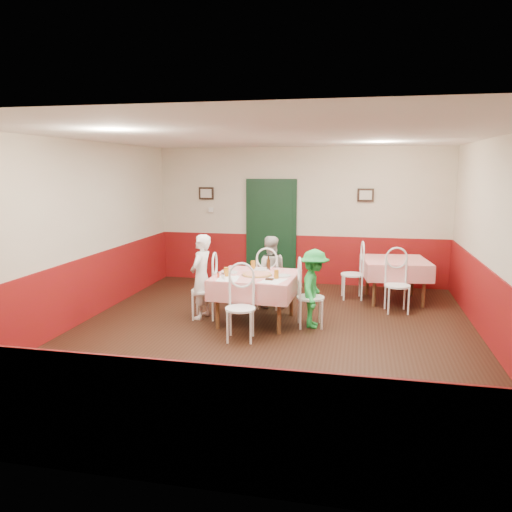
% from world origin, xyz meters
% --- Properties ---
extents(floor, '(7.00, 7.00, 0.00)m').
position_xyz_m(floor, '(0.00, 0.00, 0.00)').
color(floor, black).
rests_on(floor, ground).
extents(ceiling, '(7.00, 7.00, 0.00)m').
position_xyz_m(ceiling, '(0.00, 0.00, 2.80)').
color(ceiling, white).
rests_on(ceiling, back_wall).
extents(back_wall, '(6.00, 0.10, 2.80)m').
position_xyz_m(back_wall, '(0.00, 3.50, 1.40)').
color(back_wall, beige).
rests_on(back_wall, ground).
extents(front_wall, '(6.00, 0.10, 2.80)m').
position_xyz_m(front_wall, '(0.00, -3.50, 1.40)').
color(front_wall, beige).
rests_on(front_wall, ground).
extents(left_wall, '(0.10, 7.00, 2.80)m').
position_xyz_m(left_wall, '(-3.00, 0.00, 1.40)').
color(left_wall, beige).
rests_on(left_wall, ground).
extents(right_wall, '(0.10, 7.00, 2.80)m').
position_xyz_m(right_wall, '(3.00, 0.00, 1.40)').
color(right_wall, beige).
rests_on(right_wall, ground).
extents(wainscot_back, '(6.00, 0.03, 1.00)m').
position_xyz_m(wainscot_back, '(0.00, 3.48, 0.50)').
color(wainscot_back, maroon).
rests_on(wainscot_back, ground).
extents(wainscot_front, '(6.00, 0.03, 1.00)m').
position_xyz_m(wainscot_front, '(0.00, -3.48, 0.50)').
color(wainscot_front, maroon).
rests_on(wainscot_front, ground).
extents(wainscot_left, '(0.03, 7.00, 1.00)m').
position_xyz_m(wainscot_left, '(-2.98, 0.00, 0.50)').
color(wainscot_left, maroon).
rests_on(wainscot_left, ground).
extents(wainscot_right, '(0.03, 7.00, 1.00)m').
position_xyz_m(wainscot_right, '(2.98, 0.00, 0.50)').
color(wainscot_right, maroon).
rests_on(wainscot_right, ground).
extents(door, '(0.96, 0.06, 2.10)m').
position_xyz_m(door, '(-0.60, 3.45, 1.05)').
color(door, black).
rests_on(door, ground).
extents(picture_left, '(0.32, 0.03, 0.26)m').
position_xyz_m(picture_left, '(-2.00, 3.45, 1.85)').
color(picture_left, black).
rests_on(picture_left, back_wall).
extents(picture_right, '(0.32, 0.03, 0.26)m').
position_xyz_m(picture_right, '(1.30, 3.45, 1.85)').
color(picture_right, black).
rests_on(picture_right, back_wall).
extents(thermostat, '(0.10, 0.03, 0.10)m').
position_xyz_m(thermostat, '(-1.90, 3.45, 1.50)').
color(thermostat, white).
rests_on(thermostat, back_wall).
extents(main_table, '(1.28, 1.28, 0.77)m').
position_xyz_m(main_table, '(-0.33, 0.63, 0.38)').
color(main_table, red).
rests_on(main_table, ground).
extents(second_table, '(1.26, 1.26, 0.77)m').
position_xyz_m(second_table, '(1.86, 2.41, 0.38)').
color(second_table, red).
rests_on(second_table, ground).
extents(chair_left, '(0.46, 0.46, 0.90)m').
position_xyz_m(chair_left, '(-1.18, 0.67, 0.45)').
color(chair_left, white).
rests_on(chair_left, ground).
extents(chair_right, '(0.50, 0.50, 0.90)m').
position_xyz_m(chair_right, '(0.52, 0.58, 0.45)').
color(chair_right, white).
rests_on(chair_right, ground).
extents(chair_far, '(0.42, 0.42, 0.90)m').
position_xyz_m(chair_far, '(-0.28, 1.48, 0.45)').
color(chair_far, white).
rests_on(chair_far, ground).
extents(chair_near, '(0.47, 0.47, 0.90)m').
position_xyz_m(chair_near, '(-0.37, -0.22, 0.45)').
color(chair_near, white).
rests_on(chair_near, ground).
extents(chair_second_a, '(0.47, 0.47, 0.90)m').
position_xyz_m(chair_second_a, '(1.11, 2.41, 0.45)').
color(chair_second_a, white).
rests_on(chair_second_a, ground).
extents(chair_second_b, '(0.47, 0.47, 0.90)m').
position_xyz_m(chair_second_b, '(1.86, 1.66, 0.45)').
color(chair_second_b, white).
rests_on(chair_second_b, ground).
extents(pizza, '(0.47, 0.47, 0.03)m').
position_xyz_m(pizza, '(-0.30, 0.57, 0.77)').
color(pizza, '#B74723').
rests_on(pizza, main_table).
extents(plate_left, '(0.26, 0.26, 0.01)m').
position_xyz_m(plate_left, '(-0.76, 0.66, 0.77)').
color(plate_left, white).
rests_on(plate_left, main_table).
extents(plate_right, '(0.26, 0.26, 0.01)m').
position_xyz_m(plate_right, '(0.09, 0.60, 0.77)').
color(plate_right, white).
rests_on(plate_right, main_table).
extents(plate_far, '(0.26, 0.26, 0.01)m').
position_xyz_m(plate_far, '(-0.33, 1.02, 0.77)').
color(plate_far, white).
rests_on(plate_far, main_table).
extents(glass_a, '(0.08, 0.08, 0.14)m').
position_xyz_m(glass_a, '(-0.74, 0.40, 0.83)').
color(glass_a, '#BF7219').
rests_on(glass_a, main_table).
extents(glass_b, '(0.07, 0.07, 0.13)m').
position_xyz_m(glass_b, '(0.03, 0.40, 0.83)').
color(glass_b, '#BF7219').
rests_on(glass_b, main_table).
extents(glass_c, '(0.08, 0.08, 0.14)m').
position_xyz_m(glass_c, '(-0.46, 1.01, 0.83)').
color(glass_c, '#BF7219').
rests_on(glass_c, main_table).
extents(beer_bottle, '(0.06, 0.06, 0.20)m').
position_xyz_m(beer_bottle, '(-0.21, 1.05, 0.86)').
color(beer_bottle, '#381C0A').
rests_on(beer_bottle, main_table).
extents(shaker_a, '(0.04, 0.04, 0.09)m').
position_xyz_m(shaker_a, '(-0.76, 0.25, 0.81)').
color(shaker_a, silver).
rests_on(shaker_a, main_table).
extents(shaker_b, '(0.04, 0.04, 0.09)m').
position_xyz_m(shaker_b, '(-0.72, 0.19, 0.81)').
color(shaker_b, silver).
rests_on(shaker_b, main_table).
extents(shaker_c, '(0.04, 0.04, 0.09)m').
position_xyz_m(shaker_c, '(-0.83, 0.29, 0.81)').
color(shaker_c, '#B23319').
rests_on(shaker_c, main_table).
extents(menu_left, '(0.33, 0.43, 0.00)m').
position_xyz_m(menu_left, '(-0.67, 0.25, 0.76)').
color(menu_left, white).
rests_on(menu_left, main_table).
extents(menu_right, '(0.39, 0.46, 0.00)m').
position_xyz_m(menu_right, '(0.01, 0.25, 0.76)').
color(menu_right, white).
rests_on(menu_right, main_table).
extents(wallet, '(0.11, 0.10, 0.02)m').
position_xyz_m(wallet, '(-0.06, 0.30, 0.77)').
color(wallet, black).
rests_on(wallet, main_table).
extents(diner_left, '(0.39, 0.53, 1.35)m').
position_xyz_m(diner_left, '(-1.23, 0.67, 0.68)').
color(diner_left, gray).
rests_on(diner_left, ground).
extents(diner_far, '(0.68, 0.57, 1.24)m').
position_xyz_m(diner_far, '(-0.28, 1.53, 0.62)').
color(diner_far, gray).
rests_on(diner_far, ground).
extents(diner_right, '(0.44, 0.77, 1.19)m').
position_xyz_m(diner_right, '(0.57, 0.58, 0.59)').
color(diner_right, gray).
rests_on(diner_right, ground).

